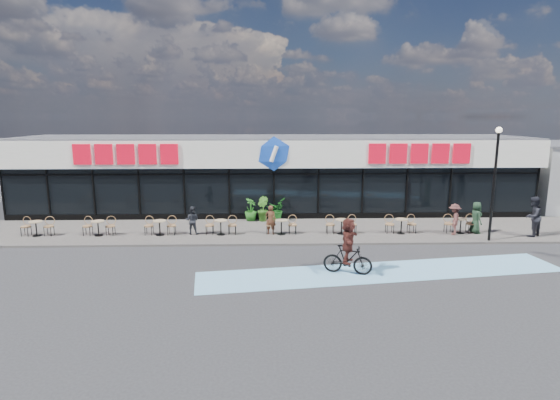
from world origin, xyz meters
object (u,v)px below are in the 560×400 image
at_px(potted_plant_mid, 262,209).
at_px(pedestrian_c, 533,217).
at_px(patron_left, 271,220).
at_px(patron_right, 192,220).
at_px(pedestrian_b, 476,218).
at_px(potted_plant_left, 251,210).
at_px(cyclist_a, 348,249).
at_px(pedestrian_a, 454,219).
at_px(lamp_post, 495,174).
at_px(potted_plant_right, 276,209).
at_px(bistro_set_0, 37,226).

relative_size(potted_plant_mid, pedestrian_c, 0.69).
xyz_separation_m(patron_left, patron_right, (-3.85, 0.13, -0.03)).
bearing_deg(potted_plant_mid, pedestrian_b, -15.20).
height_order(potted_plant_left, cyclist_a, cyclist_a).
relative_size(potted_plant_left, patron_right, 0.90).
xyz_separation_m(patron_left, pedestrian_a, (8.96, -0.31, 0.04)).
xyz_separation_m(lamp_post, potted_plant_mid, (-10.65, 4.20, -2.44)).
bearing_deg(patron_right, cyclist_a, 148.20).
bearing_deg(cyclist_a, potted_plant_right, 107.06).
xyz_separation_m(potted_plant_right, pedestrian_b, (9.86, -3.00, 0.17)).
bearing_deg(cyclist_a, bistro_set_0, 159.28).
xyz_separation_m(bistro_set_0, pedestrian_a, (20.29, -0.34, 0.31)).
distance_m(lamp_post, pedestrian_b, 2.67).
bearing_deg(pedestrian_c, potted_plant_right, -49.80).
distance_m(bistro_set_0, patron_left, 11.33).
distance_m(pedestrian_a, pedestrian_b, 1.22).
distance_m(bistro_set_0, patron_right, 7.49).
bearing_deg(lamp_post, bistro_set_0, 176.26).
distance_m(bistro_set_0, potted_plant_right, 11.99).
bearing_deg(pedestrian_b, potted_plant_left, 71.48).
height_order(potted_plant_left, patron_left, patron_left).
bearing_deg(bistro_set_0, patron_left, -0.18).
bearing_deg(potted_plant_left, cyclist_a, -64.50).
bearing_deg(potted_plant_right, cyclist_a, -72.94).
xyz_separation_m(potted_plant_right, pedestrian_a, (8.67, -3.26, 0.15)).
distance_m(pedestrian_a, cyclist_a, 7.92).
height_order(lamp_post, potted_plant_right, lamp_post).
bearing_deg(potted_plant_left, lamp_post, -20.72).
relative_size(potted_plant_mid, patron_right, 0.97).
bearing_deg(lamp_post, patron_left, 172.34).
bearing_deg(potted_plant_right, pedestrian_a, -20.61).
bearing_deg(pedestrian_c, patron_left, -36.44).
xyz_separation_m(potted_plant_left, patron_right, (-2.76, -2.77, 0.07)).
height_order(bistro_set_0, pedestrian_a, pedestrian_a).
distance_m(potted_plant_left, pedestrian_c, 14.14).
height_order(potted_plant_mid, pedestrian_a, pedestrian_a).
xyz_separation_m(potted_plant_left, pedestrian_a, (10.05, -3.20, 0.14)).
bearing_deg(cyclist_a, patron_left, 118.06).
relative_size(potted_plant_left, potted_plant_mid, 0.92).
distance_m(patron_right, pedestrian_a, 12.82).
relative_size(bistro_set_0, patron_left, 1.06).
xyz_separation_m(potted_plant_mid, pedestrian_c, (13.03, -3.56, 0.30)).
bearing_deg(patron_left, pedestrian_a, -167.59).
bearing_deg(pedestrian_a, lamp_post, 73.61).
xyz_separation_m(lamp_post, bistro_set_0, (-21.53, 1.41, -2.65)).
distance_m(patron_left, pedestrian_a, 8.97).
distance_m(potted_plant_left, cyclist_a, 9.11).
bearing_deg(patron_left, pedestrian_c, -168.94).
bearing_deg(potted_plant_right, potted_plant_mid, -170.59).
relative_size(pedestrian_b, pedestrian_c, 0.80).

